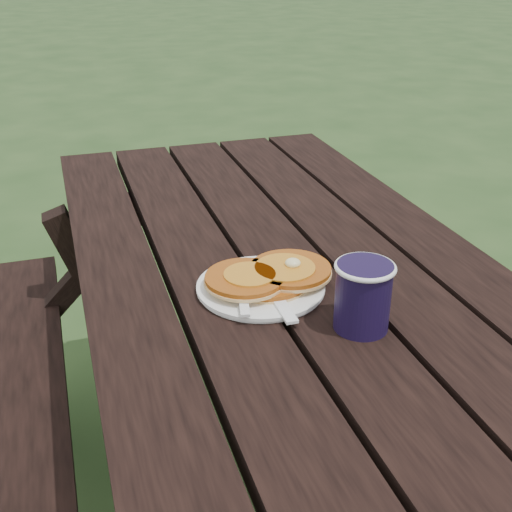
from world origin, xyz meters
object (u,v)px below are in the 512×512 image
object	(u,v)px
picnic_table	(302,456)
coffee_cup	(363,293)
plate	(261,288)
pancake_stack	(270,276)

from	to	relation	value
picnic_table	coffee_cup	xyz separation A→B (m)	(0.03, -0.14, 0.44)
plate	pancake_stack	size ratio (longest dim) A/B	0.96
coffee_cup	pancake_stack	bearing A→B (deg)	120.76
pancake_stack	coffee_cup	distance (m)	0.19
plate	picnic_table	bearing A→B (deg)	-13.93
picnic_table	coffee_cup	size ratio (longest dim) A/B	16.54
pancake_stack	coffee_cup	xyz separation A→B (m)	(0.09, -0.16, 0.04)
pancake_stack	picnic_table	bearing A→B (deg)	-18.82
picnic_table	coffee_cup	distance (m)	0.47
picnic_table	plate	size ratio (longest dim) A/B	8.44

